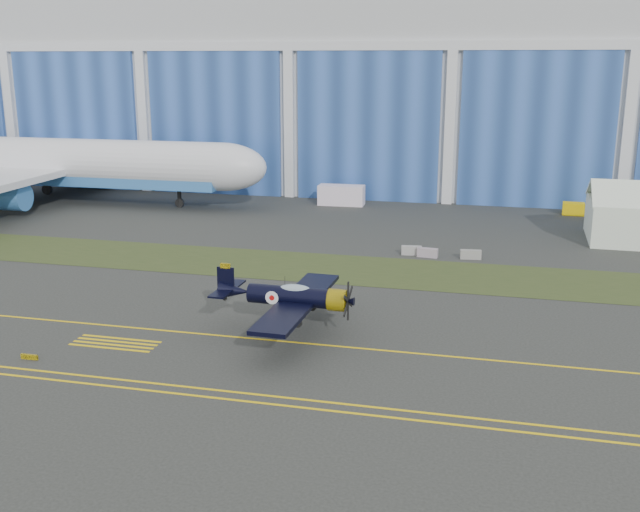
% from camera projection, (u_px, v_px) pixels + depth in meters
% --- Properties ---
extents(ground, '(260.00, 260.00, 0.00)m').
position_uv_depth(ground, '(393.00, 325.00, 54.74)').
color(ground, '#353633').
rests_on(ground, ground).
extents(grass_median, '(260.00, 10.00, 0.02)m').
position_uv_depth(grass_median, '(416.00, 274.00, 67.88)').
color(grass_median, '#475128').
rests_on(grass_median, ground).
extents(hangar, '(220.00, 45.70, 30.00)m').
position_uv_depth(hangar, '(462.00, 85.00, 118.34)').
color(hangar, silver).
rests_on(hangar, ground).
extents(taxiway_centreline, '(200.00, 0.20, 0.02)m').
position_uv_depth(taxiway_centreline, '(382.00, 350.00, 50.04)').
color(taxiway_centreline, yellow).
rests_on(taxiway_centreline, ground).
extents(edge_line_near, '(80.00, 0.20, 0.02)m').
position_uv_depth(edge_line_near, '(354.00, 413.00, 41.12)').
color(edge_line_near, yellow).
rests_on(edge_line_near, ground).
extents(edge_line_far, '(80.00, 0.20, 0.02)m').
position_uv_depth(edge_line_far, '(358.00, 405.00, 42.06)').
color(edge_line_far, yellow).
rests_on(edge_line_far, ground).
extents(hold_short_ladder, '(6.00, 2.40, 0.02)m').
position_uv_depth(hold_short_ladder, '(115.00, 343.00, 51.28)').
color(hold_short_ladder, yellow).
rests_on(hold_short_ladder, ground).
extents(guard_board_left, '(1.20, 0.15, 0.35)m').
position_uv_depth(guard_board_left, '(29.00, 357.00, 48.50)').
color(guard_board_left, yellow).
rests_on(guard_board_left, ground).
extents(warbird, '(11.57, 13.83, 4.02)m').
position_uv_depth(warbird, '(289.00, 296.00, 52.33)').
color(warbird, black).
rests_on(warbird, ground).
extents(jetliner, '(70.89, 60.31, 24.54)m').
position_uv_depth(jetliner, '(40.00, 110.00, 99.64)').
color(jetliner, white).
rests_on(jetliner, ground).
extents(shipping_container, '(6.15, 2.62, 2.63)m').
position_uv_depth(shipping_container, '(341.00, 195.00, 99.73)').
color(shipping_container, white).
rests_on(shipping_container, ground).
extents(tug, '(2.71, 1.77, 1.53)m').
position_uv_depth(tug, '(573.00, 209.00, 93.49)').
color(tug, yellow).
rests_on(tug, ground).
extents(barrier_a, '(2.06, 0.86, 0.90)m').
position_uv_depth(barrier_a, '(412.00, 250.00, 74.39)').
color(barrier_a, '#9A9795').
rests_on(barrier_a, ground).
extents(barrier_b, '(2.05, 0.81, 0.90)m').
position_uv_depth(barrier_b, '(427.00, 253.00, 73.51)').
color(barrier_b, '#9F8F9B').
rests_on(barrier_b, ground).
extents(barrier_c, '(2.05, 0.80, 0.90)m').
position_uv_depth(barrier_c, '(471.00, 255.00, 72.82)').
color(barrier_c, gray).
rests_on(barrier_c, ground).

